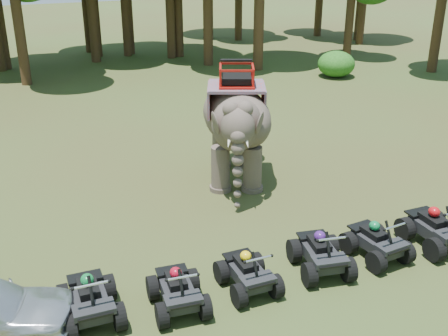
{
  "coord_description": "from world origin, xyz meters",
  "views": [
    {
      "loc": [
        -4.84,
        -11.65,
        7.83
      ],
      "look_at": [
        0.0,
        1.2,
        1.9
      ],
      "focal_mm": 45.0,
      "sensor_mm": 36.0,
      "label": 1
    }
  ],
  "objects_px": {
    "elephant": "(236,123)",
    "atv_0": "(89,294)",
    "atv_2": "(248,268)",
    "atv_4": "(377,237)",
    "atv_5": "(437,224)",
    "atv_1": "(178,286)",
    "atv_3": "(321,248)"
  },
  "relations": [
    {
      "from": "atv_0",
      "to": "atv_5",
      "type": "xyz_separation_m",
      "value": [
        8.98,
        -0.15,
        0.02
      ]
    },
    {
      "from": "atv_0",
      "to": "atv_5",
      "type": "bearing_deg",
      "value": -2.0
    },
    {
      "from": "atv_5",
      "to": "elephant",
      "type": "bearing_deg",
      "value": 117.34
    },
    {
      "from": "atv_1",
      "to": "atv_5",
      "type": "distance_m",
      "value": 7.12
    },
    {
      "from": "atv_0",
      "to": "atv_1",
      "type": "bearing_deg",
      "value": -10.53
    },
    {
      "from": "elephant",
      "to": "atv_0",
      "type": "distance_m",
      "value": 8.23
    },
    {
      "from": "elephant",
      "to": "atv_4",
      "type": "xyz_separation_m",
      "value": [
        1.51,
        -5.89,
        -1.35
      ]
    },
    {
      "from": "atv_3",
      "to": "atv_5",
      "type": "height_order",
      "value": "atv_5"
    },
    {
      "from": "elephant",
      "to": "atv_0",
      "type": "xyz_separation_m",
      "value": [
        -5.67,
        -5.81,
        -1.31
      ]
    },
    {
      "from": "elephant",
      "to": "atv_0",
      "type": "bearing_deg",
      "value": -113.68
    },
    {
      "from": "atv_0",
      "to": "elephant",
      "type": "bearing_deg",
      "value": 44.6
    },
    {
      "from": "atv_2",
      "to": "atv_4",
      "type": "bearing_deg",
      "value": -0.74
    },
    {
      "from": "atv_3",
      "to": "atv_4",
      "type": "xyz_separation_m",
      "value": [
        1.63,
        0.02,
        -0.03
      ]
    },
    {
      "from": "atv_0",
      "to": "atv_5",
      "type": "height_order",
      "value": "atv_5"
    },
    {
      "from": "atv_3",
      "to": "atv_5",
      "type": "distance_m",
      "value": 3.42
    },
    {
      "from": "elephant",
      "to": "atv_2",
      "type": "relative_size",
      "value": 2.97
    },
    {
      "from": "atv_5",
      "to": "atv_1",
      "type": "bearing_deg",
      "value": 179.63
    },
    {
      "from": "atv_4",
      "to": "atv_5",
      "type": "height_order",
      "value": "atv_5"
    },
    {
      "from": "atv_2",
      "to": "atv_4",
      "type": "relative_size",
      "value": 0.97
    },
    {
      "from": "atv_1",
      "to": "atv_4",
      "type": "xyz_separation_m",
      "value": [
        5.33,
        0.22,
        0.01
      ]
    },
    {
      "from": "elephant",
      "to": "atv_4",
      "type": "relative_size",
      "value": 2.88
    },
    {
      "from": "atv_1",
      "to": "atv_4",
      "type": "height_order",
      "value": "atv_4"
    },
    {
      "from": "atv_4",
      "to": "atv_5",
      "type": "distance_m",
      "value": 1.79
    },
    {
      "from": "atv_4",
      "to": "atv_5",
      "type": "xyz_separation_m",
      "value": [
        1.79,
        -0.06,
        0.06
      ]
    },
    {
      "from": "atv_0",
      "to": "atv_2",
      "type": "bearing_deg",
      "value": -4.27
    },
    {
      "from": "atv_4",
      "to": "atv_0",
      "type": "bearing_deg",
      "value": 171.55
    },
    {
      "from": "atv_1",
      "to": "atv_5",
      "type": "height_order",
      "value": "atv_5"
    },
    {
      "from": "atv_2",
      "to": "atv_0",
      "type": "bearing_deg",
      "value": 174.24
    },
    {
      "from": "elephant",
      "to": "atv_2",
      "type": "distance_m",
      "value": 6.51
    },
    {
      "from": "atv_2",
      "to": "atv_5",
      "type": "bearing_deg",
      "value": -1.98
    },
    {
      "from": "atv_1",
      "to": "atv_5",
      "type": "bearing_deg",
      "value": 4.19
    },
    {
      "from": "atv_0",
      "to": "atv_5",
      "type": "relative_size",
      "value": 0.96
    }
  ]
}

